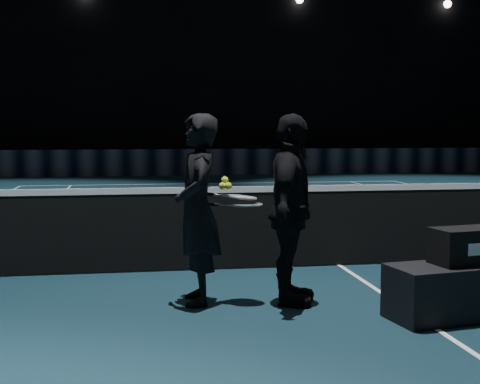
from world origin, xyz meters
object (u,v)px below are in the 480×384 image
object	(u,v)px
player_b	(291,210)
racket_lower	(247,205)
racket_upper	(241,197)
racket_bag	(476,245)
tennis_balls	(225,184)
player_bench	(475,289)
player_a	(197,209)

from	to	relation	value
player_b	racket_lower	distance (m)	0.40
racket_lower	racket_upper	size ratio (longest dim) A/B	1.00
racket_lower	racket_upper	xyz separation A→B (m)	(-0.04, 0.05, 0.06)
racket_bag	racket_lower	bearing A→B (deg)	149.57
racket_lower	tennis_balls	xyz separation A→B (m)	(-0.19, 0.04, 0.19)
player_bench	tennis_balls	size ratio (longest dim) A/B	12.78
player_a	player_b	xyz separation A→B (m)	(0.83, -0.16, 0.00)
racket_bag	player_b	xyz separation A→B (m)	(-1.47, 0.65, 0.26)
racket_upper	tennis_balls	bearing A→B (deg)	-170.43
player_bench	tennis_balls	distance (m)	2.36
player_b	racket_lower	size ratio (longest dim) A/B	2.56
racket_bag	player_b	size ratio (longest dim) A/B	0.44
player_a	tennis_balls	world-z (taller)	player_a
player_a	racket_upper	world-z (taller)	player_a
player_a	player_b	size ratio (longest dim) A/B	1.00
player_b	tennis_balls	size ratio (longest dim) A/B	14.50
racket_upper	tennis_balls	distance (m)	0.19
racket_lower	player_a	bearing A→B (deg)	-180.00
player_bench	player_b	xyz separation A→B (m)	(-1.47, 0.65, 0.64)
player_b	racket_upper	distance (m)	0.46
racket_bag	tennis_balls	distance (m)	2.24
racket_upper	racket_bag	bearing A→B (deg)	-15.16
player_a	tennis_balls	size ratio (longest dim) A/B	14.50
racket_bag	player_a	bearing A→B (deg)	151.46
racket_upper	tennis_balls	world-z (taller)	tennis_balls
player_b	racket_upper	size ratio (longest dim) A/B	2.56
racket_lower	racket_upper	world-z (taller)	racket_upper
racket_upper	player_b	bearing A→B (deg)	-9.08
player_bench	racket_lower	distance (m)	2.11
racket_bag	tennis_balls	xyz separation A→B (m)	(-2.05, 0.76, 0.49)
racket_lower	racket_upper	distance (m)	0.09
racket_bag	player_b	distance (m)	1.62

